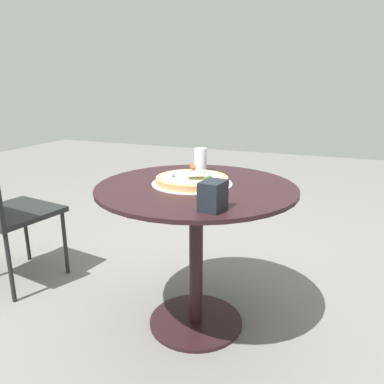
# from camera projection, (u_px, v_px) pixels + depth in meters

# --- Properties ---
(ground_plane) EXTENTS (10.00, 10.00, 0.00)m
(ground_plane) POSITION_uv_depth(u_px,v_px,m) (196.00, 322.00, 1.91)
(ground_plane) COLOR slate
(patio_table) EXTENTS (0.92, 0.92, 0.72)m
(patio_table) POSITION_uv_depth(u_px,v_px,m) (196.00, 223.00, 1.76)
(patio_table) COLOR black
(patio_table) RESTS_ON ground
(pizza_on_tray) EXTENTS (0.37, 0.37, 0.05)m
(pizza_on_tray) POSITION_uv_depth(u_px,v_px,m) (192.00, 180.00, 1.73)
(pizza_on_tray) COLOR silver
(pizza_on_tray) RESTS_ON patio_table
(pizza_server) EXTENTS (0.21, 0.14, 0.02)m
(pizza_server) POSITION_uv_depth(u_px,v_px,m) (194.00, 170.00, 1.75)
(pizza_server) COLOR silver
(pizza_server) RESTS_ON pizza_on_tray
(drinking_cup) EXTENTS (0.07, 0.07, 0.13)m
(drinking_cup) POSITION_uv_depth(u_px,v_px,m) (200.00, 160.00, 1.95)
(drinking_cup) COLOR silver
(drinking_cup) RESTS_ON patio_table
(napkin_dispenser) EXTENTS (0.11, 0.09, 0.11)m
(napkin_dispenser) POSITION_uv_depth(u_px,v_px,m) (213.00, 196.00, 1.36)
(napkin_dispenser) COLOR black
(napkin_dispenser) RESTS_ON patio_table
(patio_chair_near) EXTENTS (0.50, 0.50, 0.84)m
(patio_chair_near) POSITION_uv_depth(u_px,v_px,m) (0.00, 207.00, 2.14)
(patio_chair_near) COLOR black
(patio_chair_near) RESTS_ON ground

